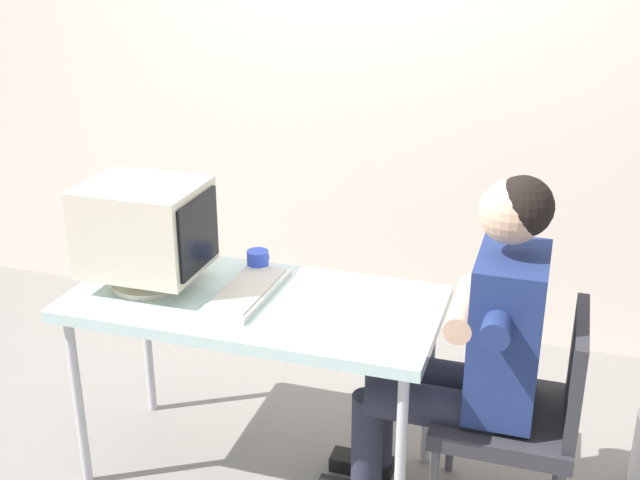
{
  "coord_description": "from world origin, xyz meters",
  "views": [
    {
      "loc": [
        0.99,
        -2.37,
        1.99
      ],
      "look_at": [
        0.24,
        0.0,
        0.99
      ],
      "focal_mm": 45.38,
      "sensor_mm": 36.0,
      "label": 1
    }
  ],
  "objects_px": {
    "desk": "(254,312)",
    "person_seated": "(472,341)",
    "office_chair": "(525,407)",
    "desk_mug": "(258,261)",
    "crt_monitor": "(146,229)",
    "keyboard": "(247,292)"
  },
  "relations": [
    {
      "from": "crt_monitor",
      "to": "desk",
      "type": "bearing_deg",
      "value": 1.47
    },
    {
      "from": "keyboard",
      "to": "office_chair",
      "type": "height_order",
      "value": "office_chair"
    },
    {
      "from": "desk",
      "to": "person_seated",
      "type": "bearing_deg",
      "value": 1.96
    },
    {
      "from": "crt_monitor",
      "to": "office_chair",
      "type": "height_order",
      "value": "crt_monitor"
    },
    {
      "from": "desk_mug",
      "to": "keyboard",
      "type": "bearing_deg",
      "value": -79.39
    },
    {
      "from": "office_chair",
      "to": "keyboard",
      "type": "bearing_deg",
      "value": -179.25
    },
    {
      "from": "desk",
      "to": "desk_mug",
      "type": "bearing_deg",
      "value": 107.53
    },
    {
      "from": "desk",
      "to": "desk_mug",
      "type": "height_order",
      "value": "desk_mug"
    },
    {
      "from": "crt_monitor",
      "to": "keyboard",
      "type": "bearing_deg",
      "value": 3.63
    },
    {
      "from": "office_chair",
      "to": "desk_mug",
      "type": "height_order",
      "value": "desk_mug"
    },
    {
      "from": "office_chair",
      "to": "desk_mug",
      "type": "distance_m",
      "value": 1.09
    },
    {
      "from": "crt_monitor",
      "to": "desk_mug",
      "type": "relative_size",
      "value": 4.53
    },
    {
      "from": "keyboard",
      "to": "office_chair",
      "type": "distance_m",
      "value": 1.03
    },
    {
      "from": "keyboard",
      "to": "desk_mug",
      "type": "height_order",
      "value": "desk_mug"
    },
    {
      "from": "desk",
      "to": "desk_mug",
      "type": "relative_size",
      "value": 14.1
    },
    {
      "from": "office_chair",
      "to": "desk_mug",
      "type": "bearing_deg",
      "value": 169.28
    },
    {
      "from": "crt_monitor",
      "to": "office_chair",
      "type": "xyz_separation_m",
      "value": [
        1.36,
        0.04,
        -0.5
      ]
    },
    {
      "from": "desk",
      "to": "keyboard",
      "type": "xyz_separation_m",
      "value": [
        -0.03,
        0.01,
        0.07
      ]
    },
    {
      "from": "crt_monitor",
      "to": "office_chair",
      "type": "relative_size",
      "value": 0.52
    },
    {
      "from": "desk",
      "to": "crt_monitor",
      "type": "bearing_deg",
      "value": -178.53
    },
    {
      "from": "desk",
      "to": "keyboard",
      "type": "bearing_deg",
      "value": 156.87
    },
    {
      "from": "office_chair",
      "to": "person_seated",
      "type": "relative_size",
      "value": 0.64
    }
  ]
}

